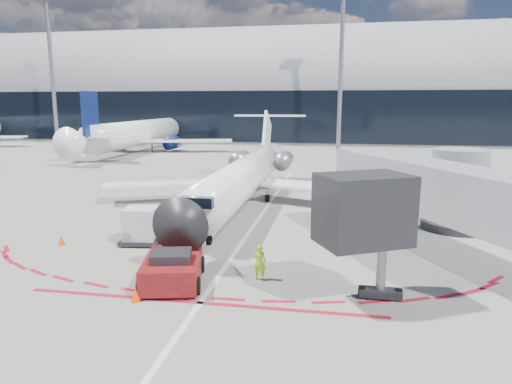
% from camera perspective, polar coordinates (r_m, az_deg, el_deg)
% --- Properties ---
extents(ground, '(260.00, 260.00, 0.00)m').
position_cam_1_polar(ground, '(28.46, -0.18, -4.09)').
color(ground, slate).
rests_on(ground, ground).
extents(apron_centerline, '(0.25, 40.00, 0.01)m').
position_cam_1_polar(apron_centerline, '(30.36, 0.50, -3.10)').
color(apron_centerline, silver).
rests_on(apron_centerline, ground).
extents(apron_stop_bar, '(14.00, 0.25, 0.01)m').
position_cam_1_polar(apron_stop_bar, '(17.91, -7.01, -13.58)').
color(apron_stop_bar, maroon).
rests_on(apron_stop_bar, ground).
extents(terminal_building, '(150.00, 24.15, 24.00)m').
position_cam_1_polar(terminal_building, '(92.12, 7.26, 11.69)').
color(terminal_building, '#989B9E').
rests_on(terminal_building, ground).
extents(jet_bridge, '(10.03, 15.20, 4.90)m').
position_cam_1_polar(jet_bridge, '(24.88, 21.24, 0.04)').
color(jet_bridge, '#9B9EA3').
rests_on(jet_bridge, ground).
extents(light_mast_west, '(0.70, 0.70, 25.00)m').
position_cam_1_polar(light_mast_west, '(90.26, -24.12, 13.37)').
color(light_mast_west, gray).
rests_on(light_mast_west, ground).
extents(light_mast_centre, '(0.70, 0.70, 25.00)m').
position_cam_1_polar(light_mast_centre, '(75.18, 10.56, 14.78)').
color(light_mast_centre, gray).
rests_on(light_mast_centre, ground).
extents(regional_jet, '(21.93, 27.05, 6.77)m').
position_cam_1_polar(regional_jet, '(33.43, -1.31, 2.16)').
color(regional_jet, white).
rests_on(regional_jet, ground).
extents(pushback_tug, '(3.10, 5.86, 1.49)m').
position_cam_1_polar(pushback_tug, '(19.63, -10.39, -9.35)').
color(pushback_tug, '#540C0C').
rests_on(pushback_tug, ground).
extents(ramp_worker, '(0.57, 0.38, 1.55)m').
position_cam_1_polar(ramp_worker, '(19.66, 0.45, -8.77)').
color(ramp_worker, '#C6FF1A').
rests_on(ramp_worker, ground).
extents(uld_container, '(2.28, 2.00, 1.96)m').
position_cam_1_polar(uld_container, '(25.22, -14.15, -4.14)').
color(uld_container, black).
rests_on(uld_container, ground).
extents(safety_cone_left, '(0.37, 0.37, 0.51)m').
position_cam_1_polar(safety_cone_left, '(26.51, -23.16, -5.58)').
color(safety_cone_left, '#FF4305').
rests_on(safety_cone_left, ground).
extents(safety_cone_right, '(0.38, 0.38, 0.53)m').
position_cam_1_polar(safety_cone_right, '(18.38, -14.80, -12.34)').
color(safety_cone_right, '#FF4305').
rests_on(safety_cone_right, ground).
extents(bg_airliner_1, '(34.21, 36.23, 11.07)m').
position_cam_1_polar(bg_airliner_1, '(74.22, -14.31, 9.29)').
color(bg_airliner_1, white).
rests_on(bg_airliner_1, ground).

